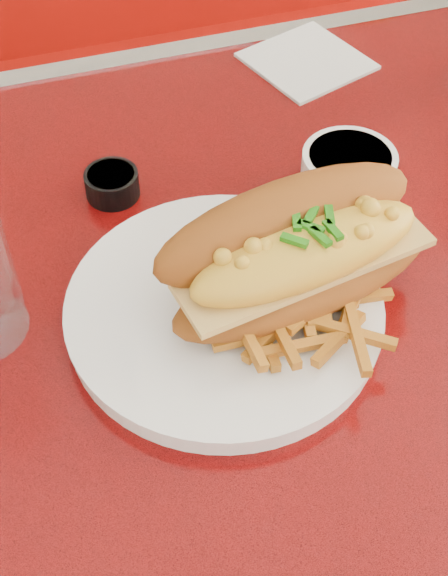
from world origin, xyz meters
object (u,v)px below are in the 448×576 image
object	(u,v)px
diner_table	(403,356)
sauce_cup_left	(112,183)
gravy_ramekin	(348,174)
mac_hoagie	(298,251)
booth_bench_far	(196,143)
dinner_plate	(224,311)
fork	(282,276)

from	to	relation	value
diner_table	sauce_cup_left	world-z (taller)	sauce_cup_left
diner_table	gravy_ramekin	xyz separation A→B (m)	(-0.05, 0.10, 0.19)
mac_hoagie	sauce_cup_left	bearing A→B (deg)	113.07
booth_bench_far	gravy_ramekin	world-z (taller)	booth_bench_far
sauce_cup_left	dinner_plate	bearing A→B (deg)	-73.33
diner_table	mac_hoagie	world-z (taller)	mac_hoagie
booth_bench_far	mac_hoagie	distance (m)	1.00
diner_table	dinner_plate	bearing A→B (deg)	-175.80
fork	sauce_cup_left	distance (m)	0.21
dinner_plate	mac_hoagie	xyz separation A→B (m)	(0.06, -0.00, 0.05)
dinner_plate	fork	size ratio (longest dim) A/B	2.72
gravy_ramekin	dinner_plate	bearing A→B (deg)	-145.04
fork	gravy_ramekin	xyz separation A→B (m)	(0.10, 0.10, 0.01)
mac_hoagie	fork	size ratio (longest dim) A/B	2.09
booth_bench_far	mac_hoagie	bearing A→B (deg)	-99.91
dinner_plate	fork	xyz separation A→B (m)	(0.06, 0.02, 0.01)
diner_table	booth_bench_far	bearing A→B (deg)	90.00
mac_hoagie	sauce_cup_left	distance (m)	0.23
fork	dinner_plate	bearing A→B (deg)	72.54
fork	sauce_cup_left	world-z (taller)	sauce_cup_left
dinner_plate	sauce_cup_left	bearing A→B (deg)	106.67
dinner_plate	gravy_ramekin	size ratio (longest dim) A/B	3.38
booth_bench_far	sauce_cup_left	bearing A→B (deg)	-112.36
gravy_ramekin	booth_bench_far	bearing A→B (deg)	86.38
diner_table	gravy_ramekin	size ratio (longest dim) A/B	12.45
diner_table	booth_bench_far	size ratio (longest dim) A/B	1.03
mac_hoagie	booth_bench_far	bearing A→B (deg)	70.55
dinner_plate	gravy_ramekin	world-z (taller)	gravy_ramekin
diner_table	fork	bearing A→B (deg)	-179.95
mac_hoagie	sauce_cup_left	xyz separation A→B (m)	(-0.12, 0.19, -0.05)
diner_table	sauce_cup_left	distance (m)	0.36
diner_table	gravy_ramekin	bearing A→B (deg)	114.61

